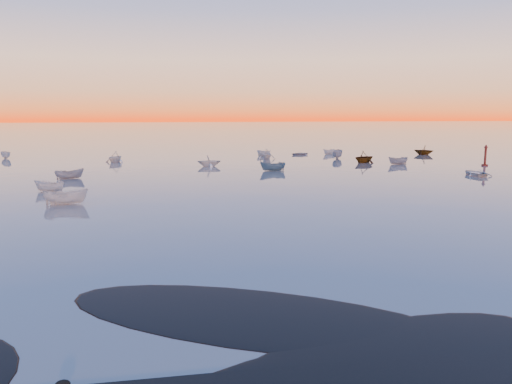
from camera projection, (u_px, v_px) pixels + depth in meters
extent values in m
plane|color=slate|center=(206.00, 148.00, 117.76)|extent=(600.00, 600.00, 0.00)
imported|color=silver|center=(66.00, 204.00, 46.27)|extent=(1.82, 4.12, 1.41)
cylinder|color=#40120D|center=(485.00, 165.00, 79.22)|extent=(0.99, 0.99, 0.33)
cylinder|color=#40120D|center=(485.00, 157.00, 79.00)|extent=(0.35, 0.35, 2.86)
cone|color=#40120D|center=(486.00, 146.00, 78.73)|extent=(0.66, 0.66, 0.55)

